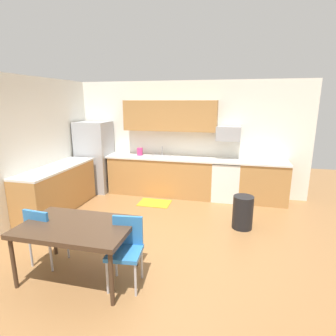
{
  "coord_description": "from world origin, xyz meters",
  "views": [
    {
      "loc": [
        1.17,
        -3.88,
        2.24
      ],
      "look_at": [
        0.0,
        1.0,
        1.0
      ],
      "focal_mm": 29.13,
      "sensor_mm": 36.0,
      "label": 1
    }
  ],
  "objects_px": {
    "kettle": "(140,152)",
    "trash_bin": "(243,212)",
    "oven_range": "(226,180)",
    "chair_far_side": "(44,232)",
    "chair_near_table": "(126,246)",
    "refrigerator": "(95,157)",
    "dining_table": "(76,229)",
    "microwave": "(228,134)"
  },
  "relations": [
    {
      "from": "chair_near_table",
      "to": "refrigerator",
      "type": "bearing_deg",
      "value": 123.15
    },
    {
      "from": "oven_range",
      "to": "dining_table",
      "type": "relative_size",
      "value": 0.65
    },
    {
      "from": "microwave",
      "to": "dining_table",
      "type": "height_order",
      "value": "microwave"
    },
    {
      "from": "dining_table",
      "to": "kettle",
      "type": "distance_m",
      "value": 3.47
    },
    {
      "from": "chair_near_table",
      "to": "trash_bin",
      "type": "relative_size",
      "value": 1.42
    },
    {
      "from": "oven_range",
      "to": "kettle",
      "type": "xyz_separation_m",
      "value": [
        -2.09,
        0.05,
        0.56
      ]
    },
    {
      "from": "dining_table",
      "to": "trash_bin",
      "type": "relative_size",
      "value": 2.33
    },
    {
      "from": "chair_far_side",
      "to": "kettle",
      "type": "relative_size",
      "value": 4.25
    },
    {
      "from": "oven_range",
      "to": "microwave",
      "type": "distance_m",
      "value": 1.07
    },
    {
      "from": "dining_table",
      "to": "microwave",
      "type": "bearing_deg",
      "value": 63.44
    },
    {
      "from": "microwave",
      "to": "trash_bin",
      "type": "height_order",
      "value": "microwave"
    },
    {
      "from": "oven_range",
      "to": "microwave",
      "type": "height_order",
      "value": "microwave"
    },
    {
      "from": "oven_range",
      "to": "kettle",
      "type": "bearing_deg",
      "value": 178.63
    },
    {
      "from": "dining_table",
      "to": "kettle",
      "type": "relative_size",
      "value": 7.0
    },
    {
      "from": "kettle",
      "to": "trash_bin",
      "type": "bearing_deg",
      "value": -31.46
    },
    {
      "from": "chair_far_side",
      "to": "refrigerator",
      "type": "bearing_deg",
      "value": 105.94
    },
    {
      "from": "oven_range",
      "to": "dining_table",
      "type": "height_order",
      "value": "oven_range"
    },
    {
      "from": "refrigerator",
      "to": "kettle",
      "type": "xyz_separation_m",
      "value": [
        1.15,
        0.13,
        0.15
      ]
    },
    {
      "from": "trash_bin",
      "to": "kettle",
      "type": "relative_size",
      "value": 3.0
    },
    {
      "from": "oven_range",
      "to": "chair_far_side",
      "type": "xyz_separation_m",
      "value": [
        -2.33,
        -3.27,
        0.05
      ]
    },
    {
      "from": "microwave",
      "to": "chair_near_table",
      "type": "xyz_separation_m",
      "value": [
        -1.1,
        -3.46,
        -1.02
      ]
    },
    {
      "from": "oven_range",
      "to": "chair_far_side",
      "type": "distance_m",
      "value": 4.01
    },
    {
      "from": "chair_near_table",
      "to": "chair_far_side",
      "type": "xyz_separation_m",
      "value": [
        -1.23,
        0.09,
        0.0
      ]
    },
    {
      "from": "trash_bin",
      "to": "kettle",
      "type": "height_order",
      "value": "kettle"
    },
    {
      "from": "microwave",
      "to": "dining_table",
      "type": "xyz_separation_m",
      "value": [
        -1.74,
        -3.49,
        -0.86
      ]
    },
    {
      "from": "chair_near_table",
      "to": "chair_far_side",
      "type": "height_order",
      "value": "same"
    },
    {
      "from": "refrigerator",
      "to": "oven_range",
      "type": "relative_size",
      "value": 1.92
    },
    {
      "from": "chair_far_side",
      "to": "trash_bin",
      "type": "bearing_deg",
      "value": 34.2
    },
    {
      "from": "refrigerator",
      "to": "dining_table",
      "type": "height_order",
      "value": "refrigerator"
    },
    {
      "from": "dining_table",
      "to": "trash_bin",
      "type": "height_order",
      "value": "dining_table"
    },
    {
      "from": "refrigerator",
      "to": "trash_bin",
      "type": "distance_m",
      "value": 3.89
    },
    {
      "from": "trash_bin",
      "to": "refrigerator",
      "type": "bearing_deg",
      "value": 159.17
    },
    {
      "from": "dining_table",
      "to": "chair_far_side",
      "type": "relative_size",
      "value": 1.65
    },
    {
      "from": "oven_range",
      "to": "kettle",
      "type": "relative_size",
      "value": 4.55
    },
    {
      "from": "kettle",
      "to": "microwave",
      "type": "bearing_deg",
      "value": 1.37
    },
    {
      "from": "kettle",
      "to": "dining_table",
      "type": "bearing_deg",
      "value": -84.21
    },
    {
      "from": "refrigerator",
      "to": "chair_far_side",
      "type": "relative_size",
      "value": 2.05
    },
    {
      "from": "refrigerator",
      "to": "chair_far_side",
      "type": "height_order",
      "value": "refrigerator"
    },
    {
      "from": "refrigerator",
      "to": "trash_bin",
      "type": "bearing_deg",
      "value": -20.83
    },
    {
      "from": "refrigerator",
      "to": "chair_near_table",
      "type": "bearing_deg",
      "value": -56.85
    },
    {
      "from": "refrigerator",
      "to": "microwave",
      "type": "distance_m",
      "value": 3.31
    },
    {
      "from": "oven_range",
      "to": "chair_near_table",
      "type": "height_order",
      "value": "oven_range"
    }
  ]
}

